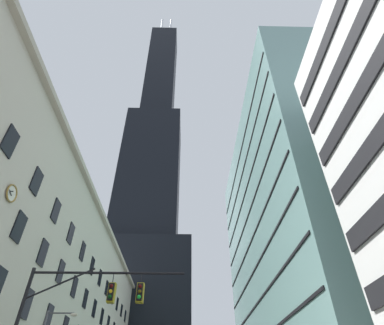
# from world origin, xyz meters

# --- Properties ---
(station_building) EXTENTS (18.21, 75.82, 24.72)m
(station_building) POSITION_xyz_m (-19.77, 31.91, 12.34)
(station_building) COLOR beige
(station_building) RESTS_ON ground
(dark_skyscraper) EXTENTS (29.18, 29.18, 183.41)m
(dark_skyscraper) POSITION_xyz_m (-11.34, 77.65, 54.17)
(dark_skyscraper) COLOR black
(dark_skyscraper) RESTS_ON ground
(glass_office_midrise) EXTENTS (14.23, 41.69, 41.48)m
(glass_office_midrise) POSITION_xyz_m (18.06, 27.84, 20.74)
(glass_office_midrise) COLOR gray
(glass_office_midrise) RESTS_ON ground
(traffic_signal_mast) EXTENTS (8.86, 0.63, 7.94)m
(traffic_signal_mast) POSITION_xyz_m (-3.72, 4.44, 5.82)
(traffic_signal_mast) COLOR black
(traffic_signal_mast) RESTS_ON sidewalk_left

